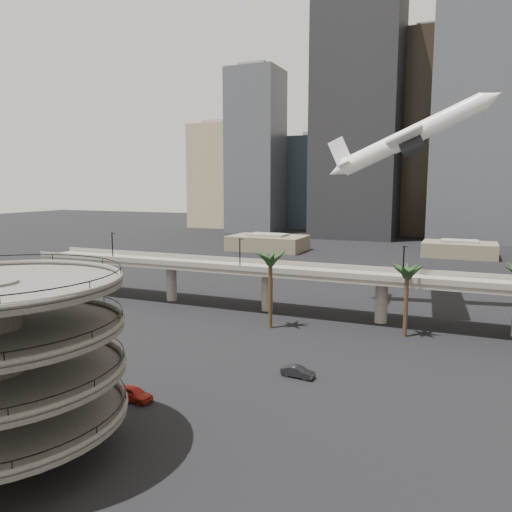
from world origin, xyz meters
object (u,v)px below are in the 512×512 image
at_px(overpass, 322,278).
at_px(car_b, 298,372).
at_px(car_a, 134,393).
at_px(airborne_jet, 410,137).

height_order(overpass, car_b, overpass).
bearing_deg(car_b, car_a, 137.77).
relative_size(overpass, car_a, 26.85).
xyz_separation_m(overpass, airborne_jet, (13.23, 13.26, 26.25)).
relative_size(car_a, car_b, 1.11).
bearing_deg(car_a, car_b, -39.66).
xyz_separation_m(airborne_jet, car_b, (-7.70, -43.70, -32.87)).
xyz_separation_m(airborne_jet, car_a, (-22.82, -57.71, -32.77)).
relative_size(airborne_jet, car_a, 6.72).
height_order(overpass, airborne_jet, airborne_jet).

